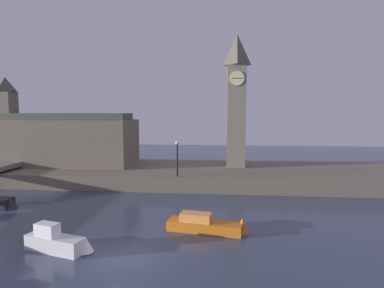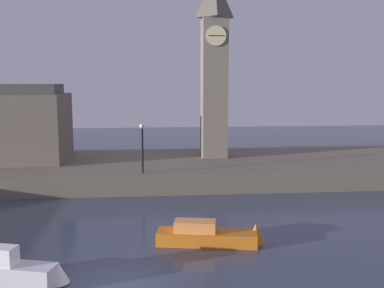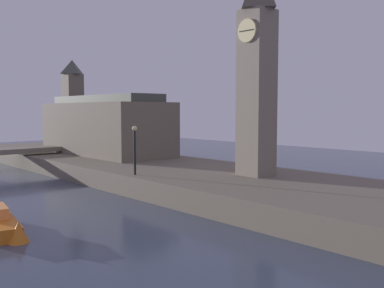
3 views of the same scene
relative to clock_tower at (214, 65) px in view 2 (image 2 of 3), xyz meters
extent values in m
plane|color=#384256|center=(-6.78, -21.19, -9.34)|extent=(120.00, 120.00, 0.00)
cube|color=#6B6051|center=(-6.78, -1.19, -8.59)|extent=(70.00, 12.00, 1.50)
cube|color=slate|center=(0.00, 0.00, -2.01)|extent=(2.09, 2.09, 11.66)
cylinder|color=beige|center=(0.00, -1.10, 2.26)|extent=(1.59, 0.12, 1.59)
cube|color=black|center=(0.00, -1.17, 2.26)|extent=(1.27, 0.04, 0.06)
cylinder|color=black|center=(-5.99, -6.34, -6.25)|extent=(0.16, 0.16, 3.18)
sphere|color=#F2E099|center=(-5.99, -6.34, -4.48)|extent=(0.36, 0.36, 0.36)
cube|color=silver|center=(-10.98, -20.71, -8.89)|extent=(3.71, 1.96, 0.89)
cube|color=white|center=(-11.41, -20.71, -8.08)|extent=(1.45, 1.05, 0.73)
cone|color=silver|center=(-9.20, -20.71, -8.85)|extent=(1.15, 1.15, 0.89)
cube|color=orange|center=(-2.69, -16.85, -9.01)|extent=(5.10, 2.18, 0.67)
cube|color=#FF9947|center=(-3.28, -16.85, -8.40)|extent=(2.16, 1.28, 0.55)
cone|color=orange|center=(-0.22, -16.85, -8.97)|extent=(1.41, 1.41, 1.23)
camera|label=1|loc=(-1.61, -37.43, -1.44)|focal=30.02mm
camera|label=2|loc=(-5.45, -38.59, -1.17)|focal=42.90mm
camera|label=3|loc=(19.83, -24.01, -3.19)|focal=40.41mm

